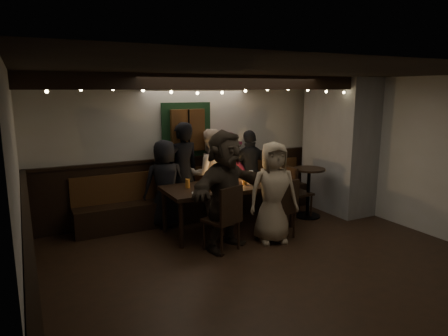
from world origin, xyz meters
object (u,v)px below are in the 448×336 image
dining_table (229,189)px  person_d (227,174)px  chair_near_left (226,215)px  person_f (225,190)px  chair_near_right (283,206)px  person_a (165,183)px  chair_end (294,189)px  person_b (183,173)px  person_g (273,193)px  person_e (250,171)px  high_top (308,186)px  person_c (210,174)px

dining_table → person_d: bearing=64.9°
chair_near_left → person_f: (0.05, 0.12, 0.34)m
chair_near_right → person_d: person_d is taller
person_a → person_d: bearing=-173.6°
chair_end → person_d: bearing=146.1°
person_a → dining_table: bearing=145.6°
person_f → chair_near_right: bearing=-27.2°
person_f → person_b: bearing=70.7°
dining_table → person_g: bearing=-65.4°
chair_near_right → person_d: size_ratio=0.61×
dining_table → person_f: person_f is taller
person_e → person_b: bearing=-0.6°
person_b → person_f: 1.47m
person_d → person_f: person_f is taller
person_b → person_e: bearing=167.3°
high_top → person_a: size_ratio=0.61×
chair_end → person_b: 2.11m
chair_end → chair_near_left: bearing=-155.3°
dining_table → person_f: bearing=-122.0°
person_a → person_e: person_e is taller
person_g → person_d: bearing=105.3°
chair_near_left → chair_near_right: chair_near_left is taller
person_d → chair_near_left: bearing=73.7°
chair_end → person_e: bearing=129.1°
chair_end → person_b: bearing=159.6°
dining_table → chair_near_left: (-0.48, -0.81, -0.16)m
person_e → person_g: 1.61m
high_top → person_f: 2.22m
dining_table → high_top: dining_table is taller
person_e → person_f: (-1.28, -1.43, 0.10)m
person_e → person_g: person_e is taller
dining_table → person_d: person_d is taller
chair_near_right → person_b: 1.93m
person_f → dining_table: bearing=34.6°
dining_table → chair_end: 1.42m
high_top → person_d: bearing=148.3°
dining_table → person_d: size_ratio=1.40×
person_b → chair_end: bearing=148.4°
person_c → person_d: (0.38, 0.03, -0.04)m
chair_near_left → chair_end: 2.08m
dining_table → person_e: person_e is taller
chair_near_right → person_c: (-0.60, 1.49, 0.29)m
person_c → person_e: bearing=-168.7°
person_d → dining_table: bearing=76.7°
chair_near_left → high_top: chair_near_left is taller
chair_near_right → chair_end: 1.16m
chair_near_right → person_f: size_ratio=0.54×
chair_end → high_top: size_ratio=1.05×
person_g → person_e: bearing=87.4°
person_e → person_f: bearing=49.1°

